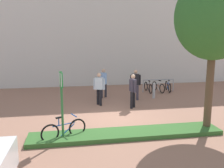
{
  "coord_description": "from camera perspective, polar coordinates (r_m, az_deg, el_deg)",
  "views": [
    {
      "loc": [
        -2.05,
        -10.51,
        3.54
      ],
      "look_at": [
        0.12,
        1.73,
        1.21
      ],
      "focal_mm": 40.25,
      "sensor_mm": 36.0,
      "label": 1
    }
  ],
  "objects": [
    {
      "name": "person_suited_navy",
      "position": [
        14.35,
        5.35,
        0.33
      ],
      "size": [
        0.61,
        0.5,
        1.72
      ],
      "color": "#383342",
      "rests_on": "ground"
    },
    {
      "name": "person_casual_tan",
      "position": [
        14.74,
        -1.92,
        0.64
      ],
      "size": [
        0.41,
        0.59,
        1.72
      ],
      "color": "#2D2D38",
      "rests_on": "ground"
    },
    {
      "name": "planter_strip",
      "position": [
        9.31,
        3.36,
        -11.2
      ],
      "size": [
        7.0,
        1.1,
        0.16
      ],
      "primitive_type": "cube",
      "color": "#336028",
      "rests_on": "ground"
    },
    {
      "name": "bollard_steel",
      "position": [
        14.87,
        9.49,
        -1.51
      ],
      "size": [
        0.16,
        0.16,
        0.9
      ],
      "primitive_type": "cylinder",
      "color": "#ADADB2",
      "rests_on": "ground"
    },
    {
      "name": "ground_plane",
      "position": [
        11.27,
        0.95,
        -7.67
      ],
      "size": [
        60.0,
        60.0,
        0.0
      ],
      "primitive_type": "plane",
      "color": "#936651"
    },
    {
      "name": "building_facade",
      "position": [
        18.9,
        -3.92,
        15.05
      ],
      "size": [
        28.0,
        1.2,
        10.0
      ],
      "primitive_type": "cube",
      "color": "silver",
      "rests_on": "ground"
    },
    {
      "name": "bike_rack_cluster",
      "position": [
        16.71,
        10.45,
        -0.55
      ],
      "size": [
        2.11,
        1.55,
        0.83
      ],
      "color": "#99999E",
      "rests_on": "ground"
    },
    {
      "name": "parking_sign_post",
      "position": [
        8.63,
        -11.37,
        -2.68
      ],
      "size": [
        0.13,
        0.35,
        2.42
      ],
      "color": "#2D7238",
      "rests_on": "ground"
    },
    {
      "name": "person_shirt_white",
      "position": [
        13.11,
        -2.94,
        -0.62
      ],
      "size": [
        0.58,
        0.36,
        1.72
      ],
      "color": "black",
      "rests_on": "ground"
    },
    {
      "name": "tree_sidewalk",
      "position": [
        9.98,
        22.25,
        13.86
      ],
      "size": [
        2.84,
        2.84,
        5.82
      ],
      "color": "brown",
      "rests_on": "ground"
    },
    {
      "name": "bike_at_sign",
      "position": [
        9.05,
        -10.81,
        -10.21
      ],
      "size": [
        1.56,
        0.74,
        0.86
      ],
      "color": "black",
      "rests_on": "ground"
    },
    {
      "name": "person_suited_dark",
      "position": [
        12.6,
        4.77,
        -1.11
      ],
      "size": [
        0.31,
        0.6,
        1.72
      ],
      "color": "black",
      "rests_on": "ground"
    }
  ]
}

